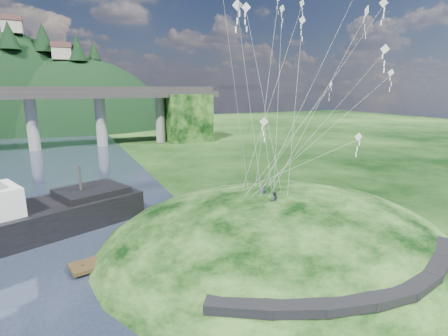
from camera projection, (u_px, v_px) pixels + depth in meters
name	position (u px, v px, depth m)	size (l,w,h in m)	color
ground	(211.00, 269.00, 29.06)	(320.00, 320.00, 0.00)	black
grass_hill	(278.00, 256.00, 34.45)	(36.00, 32.00, 13.00)	black
footpath	(372.00, 284.00, 23.04)	(22.29, 5.84, 0.83)	black
work_barge	(8.00, 220.00, 33.77)	(26.00, 15.62, 8.83)	black
wooden_dock	(149.00, 248.00, 31.89)	(13.69, 4.80, 0.97)	#332715
kite_flyers	(270.00, 189.00, 31.62)	(0.79, 2.55, 1.64)	#282C36
kite_swarm	(312.00, 32.00, 32.47)	(20.52, 17.06, 19.60)	white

